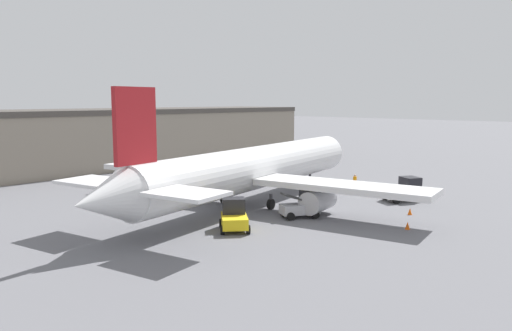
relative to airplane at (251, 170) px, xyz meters
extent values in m
plane|color=slate|center=(0.87, 0.16, -3.19)|extent=(400.00, 400.00, 0.00)
cube|color=gray|center=(-2.28, 33.67, 0.51)|extent=(85.50, 13.97, 7.41)
cube|color=#47423D|center=(-2.28, 33.67, 4.57)|extent=(85.50, 14.25, 0.70)
cylinder|color=silver|center=(0.87, 0.16, 0.09)|extent=(31.24, 9.24, 3.85)
cone|color=silver|center=(17.67, 3.15, 0.09)|extent=(3.70, 4.26, 3.78)
cone|color=silver|center=(-16.50, -2.94, 0.09)|extent=(4.81, 4.35, 3.66)
cube|color=silver|center=(-2.26, 8.86, -0.58)|extent=(6.32, 14.84, 0.50)
cube|color=silver|center=(0.94, -9.09, -0.58)|extent=(6.32, 14.84, 0.50)
cylinder|color=#ADADB2|center=(-1.88, 6.74, -1.93)|extent=(3.76, 2.48, 1.89)
cylinder|color=#ADADB2|center=(0.57, -6.97, -1.93)|extent=(3.76, 2.48, 1.89)
cube|color=maroon|center=(-13.65, -2.43, 4.53)|extent=(3.53, 0.97, 5.04)
cube|color=silver|center=(-14.40, 1.74, 0.48)|extent=(4.22, 5.16, 0.24)
cube|color=silver|center=(-12.91, -6.60, 0.48)|extent=(4.22, 5.16, 0.24)
cylinder|color=#38383D|center=(11.88, 2.12, -2.51)|extent=(0.28, 0.28, 1.36)
cylinder|color=black|center=(11.88, 2.12, -2.84)|extent=(0.75, 0.47, 0.70)
cylinder|color=#38383D|center=(-0.22, -2.58, -2.51)|extent=(0.28, 0.28, 1.36)
cylinder|color=black|center=(-0.22, -2.58, -2.74)|extent=(0.95, 0.50, 0.90)
cylinder|color=#38383D|center=(-1.09, 2.35, -2.51)|extent=(0.28, 0.28, 1.36)
cylinder|color=black|center=(-1.09, 2.35, -2.74)|extent=(0.95, 0.50, 0.90)
cylinder|color=#1E2338|center=(12.72, -3.08, -2.79)|extent=(0.27, 0.27, 0.81)
cylinder|color=orange|center=(12.72, -3.08, -2.07)|extent=(0.37, 0.37, 0.64)
sphere|color=tan|center=(12.72, -3.08, -1.63)|extent=(0.23, 0.23, 0.23)
cube|color=beige|center=(10.63, -9.34, -2.43)|extent=(3.79, 3.25, 0.77)
cube|color=black|center=(11.44, -9.79, -1.50)|extent=(2.09, 2.18, 1.10)
cylinder|color=black|center=(11.18, -10.72, -2.82)|extent=(0.79, 0.61, 0.74)
cylinder|color=black|center=(12.10, -9.08, -2.82)|extent=(0.79, 0.61, 0.74)
cylinder|color=black|center=(9.17, -9.59, -2.82)|extent=(0.79, 0.61, 0.74)
cylinder|color=black|center=(10.09, -7.95, -2.82)|extent=(0.79, 0.61, 0.74)
cube|color=#B2B2B7|center=(-0.99, -6.29, -2.48)|extent=(3.35, 2.75, 0.77)
cube|color=black|center=(-0.25, -6.71, -1.54)|extent=(1.80, 1.78, 1.11)
cube|color=#333333|center=(-1.47, -6.02, -1.49)|extent=(2.14, 1.81, 0.74)
cylinder|color=black|center=(-0.42, -7.43, -2.87)|extent=(0.70, 0.56, 0.65)
cylinder|color=black|center=(0.29, -6.20, -2.87)|extent=(0.70, 0.56, 0.65)
cylinder|color=black|center=(-2.27, -6.38, -2.87)|extent=(0.70, 0.56, 0.65)
cylinder|color=black|center=(-1.57, -5.14, -2.87)|extent=(0.70, 0.56, 0.65)
cube|color=yellow|center=(-7.39, -5.25, -2.48)|extent=(3.28, 3.38, 0.79)
cube|color=black|center=(-6.86, -4.64, -1.52)|extent=(2.07, 2.04, 1.13)
cylinder|color=black|center=(-6.04, -5.09, -2.87)|extent=(0.63, 0.66, 0.64)
cylinder|color=black|center=(-7.41, -3.89, -2.87)|extent=(0.63, 0.66, 0.64)
cylinder|color=black|center=(-7.38, -6.61, -2.87)|extent=(0.63, 0.66, 0.64)
cylinder|color=black|center=(-8.74, -5.41, -2.87)|extent=(0.63, 0.66, 0.64)
cone|color=#EF590F|center=(1.37, -14.39, -2.92)|extent=(0.36, 0.36, 0.55)
cone|color=#EF590F|center=(5.92, -12.42, -2.92)|extent=(0.36, 0.36, 0.55)
camera|label=1|loc=(-32.37, -30.12, 6.21)|focal=35.00mm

